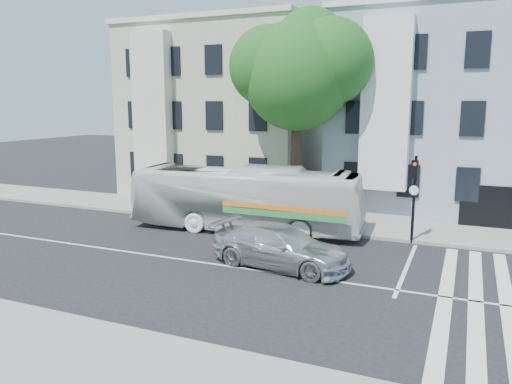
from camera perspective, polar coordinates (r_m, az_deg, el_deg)
The scene contains 10 objects.
ground at distance 19.38m, azimuth -3.76°, elevation -8.38°, with size 120.00×120.00×0.00m, color black.
sidewalk_far at distance 26.46m, azimuth 4.14°, elevation -3.14°, with size 80.00×4.00×0.15m, color gray.
sidewalk_near at distance 13.32m, azimuth -20.39°, elevation -17.71°, with size 80.00×4.00×0.15m, color gray.
building_left at distance 34.93m, azimuth -2.92°, elevation 9.09°, with size 12.00×10.00×11.00m, color #A3A68B.
building_right at distance 31.38m, azimuth 20.95°, elevation 8.31°, with size 12.00×10.00×11.00m, color #8C97A7.
street_tree at distance 26.48m, azimuth 5.02°, elevation 13.76°, with size 7.30×5.90×11.10m.
bus at distance 24.12m, azimuth -1.20°, elevation -0.78°, with size 11.31×2.65×3.15m, color silver.
sedan at distance 19.02m, azimuth 2.82°, elevation -6.23°, with size 5.45×2.21×1.58m, color silver.
hedge at distance 26.68m, azimuth -4.06°, elevation -2.09°, with size 8.50×0.84×0.70m, color #256520, non-canonical shape.
traffic_signal at distance 22.68m, azimuth 17.63°, elevation 0.47°, with size 0.41×0.52×3.91m.
Camera 1 is at (8.40, -16.34, 6.17)m, focal length 35.00 mm.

